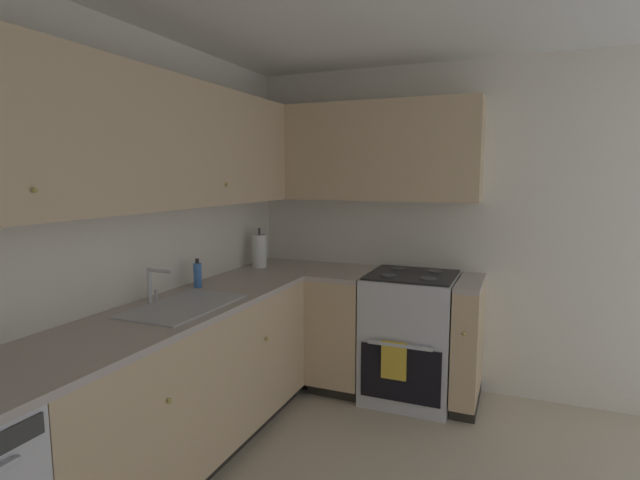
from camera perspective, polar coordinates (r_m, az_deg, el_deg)
The scene contains 13 objects.
wall_back at distance 2.66m, azimuth -27.98°, elevation -2.04°, with size 4.20×0.05×2.43m, color silver.
wall_right at distance 3.79m, azimuth 15.65°, elevation 1.16°, with size 0.05×3.25×2.43m, color silver.
lower_cabinets_back at distance 2.95m, azimuth -16.11°, elevation -16.28°, with size 2.04×0.62×0.87m.
countertop_back at distance 2.80m, azimuth -16.43°, elevation -7.87°, with size 3.25×0.60×0.04m, color #B7A89E.
lower_cabinets_right at distance 3.73m, azimuth 6.76°, elevation -10.89°, with size 0.62×1.20×0.87m.
countertop_right at distance 3.62m, azimuth 6.86°, elevation -4.15°, with size 0.60×1.20×0.03m.
oven_range at distance 3.69m, azimuth 10.51°, elevation -10.85°, with size 0.68×0.62×1.05m.
upper_cabinets_back at distance 2.68m, azimuth -21.71°, elevation 10.70°, with size 2.93×0.34×0.71m.
upper_cabinets_right at distance 3.74m, azimuth 4.73°, elevation 10.15°, with size 0.32×1.75×0.71m.
sink at distance 2.81m, azimuth -15.53°, elevation -8.26°, with size 0.67×0.40×0.10m.
faucet at distance 2.90m, azimuth -18.81°, elevation -4.64°, with size 0.07×0.16×0.20m.
soap_bottle at distance 3.23m, azimuth -14.04°, elevation -3.95°, with size 0.05×0.05×0.19m.
paper_towel_roll at distance 3.84m, azimuth -7.04°, elevation -1.26°, with size 0.11×0.11×0.32m.
Camera 1 is at (-1.66, -0.44, 1.61)m, focal length 27.52 mm.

